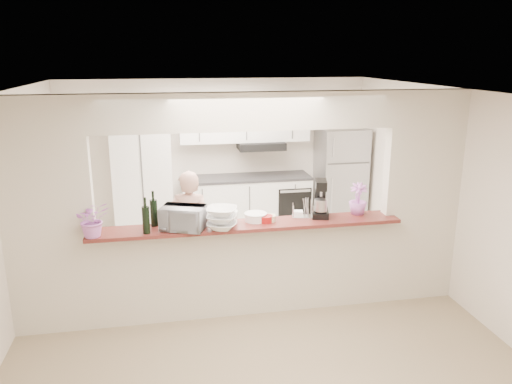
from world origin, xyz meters
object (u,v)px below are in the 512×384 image
object	(u,v)px
toaster_oven	(183,218)
stand_mixer	(320,200)
refrigerator	(340,178)
person	(190,228)

from	to	relation	value
toaster_oven	stand_mixer	size ratio (longest dim) A/B	1.05
refrigerator	toaster_oven	bearing A→B (deg)	-135.00
toaster_oven	stand_mixer	distance (m)	1.56
stand_mixer	person	xyz separation A→B (m)	(-1.44, 0.85, -0.54)
toaster_oven	stand_mixer	bearing A→B (deg)	26.26
toaster_oven	person	distance (m)	1.12
stand_mixer	person	distance (m)	1.75
refrigerator	toaster_oven	xyz separation A→B (m)	(-2.75, -2.75, 0.36)
stand_mixer	person	world-z (taller)	stand_mixer
refrigerator	person	size ratio (longest dim) A/B	1.15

